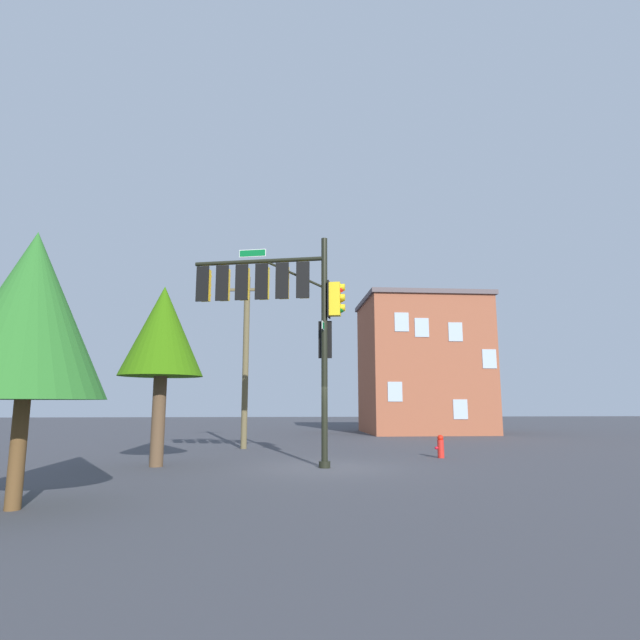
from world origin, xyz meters
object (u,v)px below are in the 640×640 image
object	(u,v)px
signal_pole_assembly	(280,301)
fire_hydrant	(441,446)
brick_building	(422,365)
tree_mid	(31,314)
utility_pole	(246,358)
tree_near	(163,333)

from	to	relation	value
signal_pole_assembly	fire_hydrant	bearing A→B (deg)	-160.34
signal_pole_assembly	brick_building	bearing A→B (deg)	-118.99
signal_pole_assembly	tree_mid	xyz separation A→B (m)	(4.96, 6.25, -1.63)
utility_pole	tree_near	bearing A→B (deg)	69.65
signal_pole_assembly	tree_near	xyz separation A→B (m)	(3.85, -0.30, -1.08)
utility_pole	brick_building	xyz separation A→B (m)	(-11.35, -11.18, 0.57)
fire_hydrant	utility_pole	bearing A→B (deg)	-30.52
fire_hydrant	tree_near	world-z (taller)	tree_near
signal_pole_assembly	fire_hydrant	xyz separation A→B (m)	(-5.96, -2.13, -4.95)
tree_near	tree_mid	distance (m)	6.66
tree_mid	brick_building	xyz separation A→B (m)	(-14.79, -23.97, 0.87)
tree_near	tree_mid	bearing A→B (deg)	80.36
signal_pole_assembly	fire_hydrant	size ratio (longest dim) A/B	8.94
fire_hydrant	tree_mid	bearing A→B (deg)	37.48
signal_pole_assembly	tree_mid	world-z (taller)	signal_pole_assembly
signal_pole_assembly	tree_mid	distance (m)	8.14
signal_pole_assembly	brick_building	distance (m)	20.28
signal_pole_assembly	utility_pole	distance (m)	6.86
signal_pole_assembly	tree_mid	bearing A→B (deg)	51.53
utility_pole	tree_near	distance (m)	6.67
signal_pole_assembly	tree_near	bearing A→B (deg)	-4.40
signal_pole_assembly	tree_near	size ratio (longest dim) A/B	1.27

